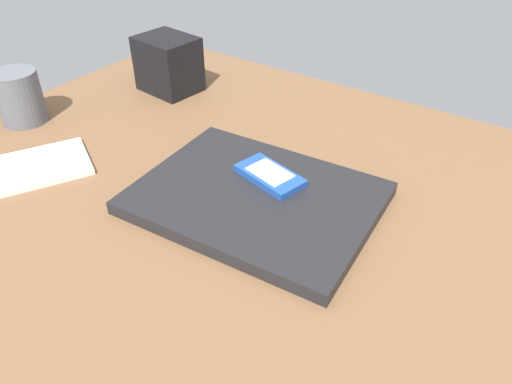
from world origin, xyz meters
TOP-DOWN VIEW (x-y plane):
  - desk_surface at (0.00, 0.00)cm, footprint 120.00×80.00cm
  - laptop_closed at (-3.56, -3.26)cm, footprint 34.16×26.89cm
  - cell_phone_on_laptop at (-3.84, 0.62)cm, footprint 10.97×7.39cm
  - pen_cup at (-51.85, -6.86)cm, footprint 7.82×7.82cm
  - notepad at (-36.78, -16.18)cm, footprint 17.87×20.27cm
  - desk_organizer at (-39.63, 18.21)cm, footprint 12.04×10.17cm

SIDE VIEW (x-z plane):
  - desk_surface at x=0.00cm, z-range 0.00..3.00cm
  - notepad at x=-36.78cm, z-range 3.00..3.80cm
  - laptop_closed at x=-3.56cm, z-range 3.00..4.93cm
  - cell_phone_on_laptop at x=-3.84cm, z-range 4.90..6.10cm
  - pen_cup at x=-51.85cm, z-range 3.00..12.30cm
  - desk_organizer at x=-39.63cm, z-range 3.00..13.66cm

